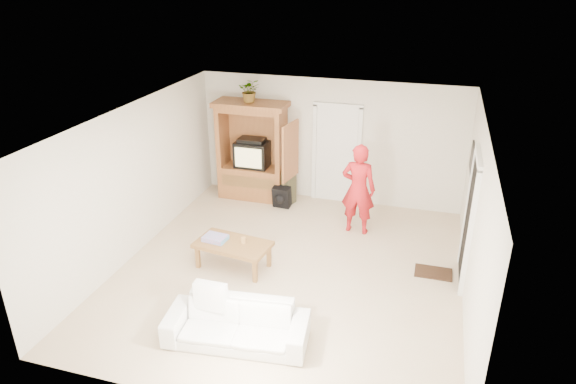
# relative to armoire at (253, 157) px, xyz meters

# --- Properties ---
(floor) EXTENTS (6.00, 6.00, 0.00)m
(floor) POSITION_rel_armoire_xyz_m (1.58, -2.66, -0.91)
(floor) COLOR tan
(floor) RESTS_ON ground
(ceiling) EXTENTS (6.00, 6.00, 0.00)m
(ceiling) POSITION_rel_armoire_xyz_m (1.58, -2.66, 1.69)
(ceiling) COLOR white
(ceiling) RESTS_ON floor
(wall_back) EXTENTS (5.50, 0.00, 5.50)m
(wall_back) POSITION_rel_armoire_xyz_m (1.58, 0.34, 0.39)
(wall_back) COLOR silver
(wall_back) RESTS_ON floor
(wall_front) EXTENTS (5.50, 0.00, 5.50)m
(wall_front) POSITION_rel_armoire_xyz_m (1.58, -5.66, 0.39)
(wall_front) COLOR silver
(wall_front) RESTS_ON floor
(wall_left) EXTENTS (0.00, 6.00, 6.00)m
(wall_left) POSITION_rel_armoire_xyz_m (-1.17, -2.66, 0.39)
(wall_left) COLOR silver
(wall_left) RESTS_ON floor
(wall_right) EXTENTS (0.00, 6.00, 6.00)m
(wall_right) POSITION_rel_armoire_xyz_m (4.33, -2.66, 0.39)
(wall_right) COLOR silver
(wall_right) RESTS_ON floor
(armoire) EXTENTS (1.82, 1.14, 2.10)m
(armoire) POSITION_rel_armoire_xyz_m (0.00, 0.00, 0.00)
(armoire) COLOR #995D2F
(armoire) RESTS_ON floor
(door_back) EXTENTS (0.85, 0.05, 2.04)m
(door_back) POSITION_rel_armoire_xyz_m (1.73, 0.31, 0.11)
(door_back) COLOR white
(door_back) RESTS_ON floor
(doorway_right) EXTENTS (0.05, 0.90, 2.04)m
(doorway_right) POSITION_rel_armoire_xyz_m (4.30, -2.06, 0.11)
(doorway_right) COLOR black
(doorway_right) RESTS_ON floor
(framed_picture) EXTENTS (0.03, 0.60, 0.48)m
(framed_picture) POSITION_rel_armoire_xyz_m (4.31, -0.76, 0.69)
(framed_picture) COLOR black
(framed_picture) RESTS_ON wall_right
(doormat) EXTENTS (0.60, 0.40, 0.02)m
(doormat) POSITION_rel_armoire_xyz_m (3.88, -2.06, -0.90)
(doormat) COLOR #382316
(doormat) RESTS_ON floor
(plant) EXTENTS (0.53, 0.49, 0.48)m
(plant) POSITION_rel_armoire_xyz_m (-0.02, -0.03, 1.43)
(plant) COLOR #4C7238
(plant) RESTS_ON armoire
(man) EXTENTS (0.66, 0.46, 1.74)m
(man) POSITION_rel_armoire_xyz_m (2.40, -0.97, -0.04)
(man) COLOR red
(man) RESTS_ON floor
(sofa) EXTENTS (1.97, 0.95, 0.56)m
(sofa) POSITION_rel_armoire_xyz_m (1.39, -4.53, -0.63)
(sofa) COLOR silver
(sofa) RESTS_ON floor
(coffee_table) EXTENTS (1.30, 0.82, 0.46)m
(coffee_table) POSITION_rel_armoire_xyz_m (0.64, -2.81, -0.51)
(coffee_table) COLOR brown
(coffee_table) RESTS_ON floor
(towel) EXTENTS (0.41, 0.32, 0.08)m
(towel) POSITION_rel_armoire_xyz_m (0.33, -2.81, -0.41)
(towel) COLOR #D0457F
(towel) RESTS_ON coffee_table
(candle) EXTENTS (0.08, 0.08, 0.10)m
(candle) POSITION_rel_armoire_xyz_m (0.81, -2.75, -0.40)
(candle) COLOR tan
(candle) RESTS_ON coffee_table
(backpack_black) EXTENTS (0.37, 0.24, 0.44)m
(backpack_black) POSITION_rel_armoire_xyz_m (0.74, -0.36, -0.69)
(backpack_black) COLOR black
(backpack_black) RESTS_ON floor
(backpack_olive) EXTENTS (0.43, 0.37, 0.70)m
(backpack_olive) POSITION_rel_armoire_xyz_m (0.75, -0.10, -0.56)
(backpack_olive) COLOR #47442B
(backpack_olive) RESTS_ON floor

